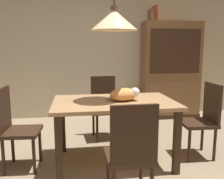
{
  "coord_description": "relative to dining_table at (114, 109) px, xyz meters",
  "views": [
    {
      "loc": [
        -0.45,
        -2.25,
        1.35
      ],
      "look_at": [
        -0.0,
        0.7,
        0.85
      ],
      "focal_mm": 39.42,
      "sensor_mm": 36.0,
      "label": 1
    }
  ],
  "objects": [
    {
      "name": "book_brown_thick",
      "position": [
        0.99,
        1.82,
        1.31
      ],
      "size": [
        0.06,
        0.24,
        0.22
      ],
      "primitive_type": "cube",
      "color": "brown",
      "rests_on": "hutch_bookcase"
    },
    {
      "name": "pendant_lamp",
      "position": [
        -0.0,
        0.0,
        1.01
      ],
      "size": [
        0.52,
        0.52,
        1.3
      ],
      "color": "beige"
    },
    {
      "name": "chair_right_side",
      "position": [
        1.13,
        -0.0,
        -0.14
      ],
      "size": [
        0.42,
        0.42,
        0.93
      ],
      "color": "#382316",
      "rests_on": "ground"
    },
    {
      "name": "chair_near_front",
      "position": [
        0.0,
        -0.88,
        -0.14
      ],
      "size": [
        0.4,
        0.4,
        0.93
      ],
      "color": "#382316",
      "rests_on": "ground"
    },
    {
      "name": "dining_table",
      "position": [
        0.0,
        0.0,
        0.0
      ],
      "size": [
        1.4,
        0.9,
        0.75
      ],
      "color": "tan",
      "rests_on": "ground"
    },
    {
      "name": "chair_far_back",
      "position": [
        -0.01,
        0.88,
        -0.14
      ],
      "size": [
        0.43,
        0.43,
        0.93
      ],
      "color": "#382316",
      "rests_on": "ground"
    },
    {
      "name": "cat_sleeping",
      "position": [
        0.12,
        -0.01,
        0.18
      ],
      "size": [
        0.4,
        0.31,
        0.16
      ],
      "color": "#E59951",
      "rests_on": "dining_table"
    },
    {
      "name": "chair_left_side",
      "position": [
        -1.13,
        0.01,
        -0.14
      ],
      "size": [
        0.43,
        0.43,
        0.93
      ],
      "color": "#382316",
      "rests_on": "ground"
    },
    {
      "name": "hutch_bookcase",
      "position": [
        1.41,
        1.82,
        0.24
      ],
      "size": [
        1.12,
        0.45,
        1.85
      ],
      "color": "brown",
      "rests_on": "ground"
    },
    {
      "name": "book_red_tall",
      "position": [
        1.05,
        1.82,
        1.34
      ],
      "size": [
        0.04,
        0.22,
        0.28
      ],
      "primitive_type": "cube",
      "color": "#B73833",
      "rests_on": "hutch_bookcase"
    },
    {
      "name": "book_yellow_short",
      "position": [
        1.11,
        1.82,
        1.29
      ],
      "size": [
        0.04,
        0.2,
        0.18
      ],
      "primitive_type": "cube",
      "color": "gold",
      "rests_on": "hutch_bookcase"
    },
    {
      "name": "back_wall",
      "position": [
        0.01,
        2.15,
        0.8
      ],
      "size": [
        6.4,
        0.1,
        2.9
      ],
      "primitive_type": "cube",
      "color": "beige",
      "rests_on": "ground"
    }
  ]
}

